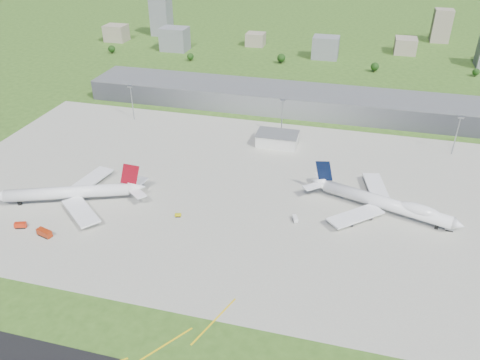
% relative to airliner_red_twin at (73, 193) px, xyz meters
% --- Properties ---
extents(ground, '(1400.00, 1400.00, 0.00)m').
position_rel_airliner_red_twin_xyz_m(ground, '(81.87, 144.62, -5.73)').
color(ground, '#33571B').
rests_on(ground, ground).
extents(apron, '(360.00, 190.00, 0.08)m').
position_rel_airliner_red_twin_xyz_m(apron, '(91.87, 34.62, -5.69)').
color(apron, '#99988B').
rests_on(apron, ground).
extents(terminal, '(300.00, 42.00, 15.00)m').
position_rel_airliner_red_twin_xyz_m(terminal, '(81.87, 159.62, 1.77)').
color(terminal, slate).
rests_on(terminal, ground).
extents(ops_building, '(26.00, 16.00, 8.00)m').
position_rel_airliner_red_twin_xyz_m(ops_building, '(91.87, 94.62, -1.73)').
color(ops_building, silver).
rests_on(ops_building, ground).
extents(mast_west, '(3.50, 2.00, 25.90)m').
position_rel_airliner_red_twin_xyz_m(mast_west, '(-18.13, 109.62, 11.98)').
color(mast_west, gray).
rests_on(mast_west, ground).
extents(mast_center, '(3.50, 2.00, 25.90)m').
position_rel_airliner_red_twin_xyz_m(mast_center, '(91.87, 109.62, 11.98)').
color(mast_center, gray).
rests_on(mast_center, ground).
extents(mast_east, '(3.50, 2.00, 25.90)m').
position_rel_airliner_red_twin_xyz_m(mast_east, '(201.87, 109.62, 11.98)').
color(mast_east, gray).
rests_on(mast_east, ground).
extents(airliner_red_twin, '(75.37, 57.10, 21.51)m').
position_rel_airliner_red_twin_xyz_m(airliner_red_twin, '(0.00, 0.00, 0.00)').
color(airliner_red_twin, white).
rests_on(airliner_red_twin, ground).
extents(airliner_blue_quad, '(77.49, 59.43, 20.74)m').
position_rel_airliner_red_twin_xyz_m(airliner_blue_quad, '(159.66, 31.22, 0.03)').
color(airliner_blue_quad, white).
rests_on(airliner_blue_quad, ground).
extents(fire_truck, '(8.39, 4.91, 3.51)m').
position_rel_airliner_red_twin_xyz_m(fire_truck, '(2.49, -30.36, -3.98)').
color(fire_truck, '#98270A').
rests_on(fire_truck, ground).
extents(crash_tender, '(5.98, 4.05, 2.92)m').
position_rel_airliner_red_twin_xyz_m(crash_tender, '(-12.94, -27.52, -4.27)').
color(crash_tender, red).
rests_on(crash_tender, ground).
extents(tug_yellow, '(3.56, 2.68, 1.61)m').
position_rel_airliner_red_twin_xyz_m(tug_yellow, '(58.41, 0.90, -4.88)').
color(tug_yellow, '#B9B10A').
rests_on(tug_yellow, ground).
extents(van_white_near, '(3.77, 5.26, 2.47)m').
position_rel_airliner_red_twin_xyz_m(van_white_near, '(116.65, 12.27, -4.48)').
color(van_white_near, silver).
rests_on(van_white_near, ground).
extents(van_white_far, '(4.23, 2.25, 2.17)m').
position_rel_airliner_red_twin_xyz_m(van_white_far, '(190.68, 23.24, -4.62)').
color(van_white_far, silver).
rests_on(van_white_far, ground).
extents(bldg_far_w, '(24.00, 20.00, 18.00)m').
position_rel_airliner_red_twin_xyz_m(bldg_far_w, '(-138.13, 314.62, 3.27)').
color(bldg_far_w, gray).
rests_on(bldg_far_w, ground).
extents(bldg_w, '(28.00, 22.00, 24.00)m').
position_rel_airliner_red_twin_xyz_m(bldg_w, '(-58.13, 294.62, 6.27)').
color(bldg_w, slate).
rests_on(bldg_w, ground).
extents(bldg_cw, '(20.00, 18.00, 14.00)m').
position_rel_airliner_red_twin_xyz_m(bldg_cw, '(21.87, 334.62, 1.27)').
color(bldg_cw, gray).
rests_on(bldg_cw, ground).
extents(bldg_c, '(26.00, 20.00, 22.00)m').
position_rel_airliner_red_twin_xyz_m(bldg_c, '(101.87, 304.62, 5.27)').
color(bldg_c, slate).
rests_on(bldg_c, ground).
extents(bldg_ce, '(22.00, 24.00, 16.00)m').
position_rel_airliner_red_twin_xyz_m(bldg_ce, '(181.87, 344.62, 2.27)').
color(bldg_ce, gray).
rests_on(bldg_ce, ground).
extents(bldg_tall_w, '(22.00, 20.00, 44.00)m').
position_rel_airliner_red_twin_xyz_m(bldg_tall_w, '(-98.13, 354.62, 16.27)').
color(bldg_tall_w, slate).
rests_on(bldg_tall_w, ground).
extents(bldg_tall_e, '(20.00, 18.00, 36.00)m').
position_rel_airliner_red_twin_xyz_m(bldg_tall_e, '(221.87, 404.62, 12.27)').
color(bldg_tall_e, gray).
rests_on(bldg_tall_e, ground).
extents(tree_far_w, '(7.20, 7.20, 8.80)m').
position_rel_airliner_red_twin_xyz_m(tree_far_w, '(-118.13, 264.62, -0.55)').
color(tree_far_w, '#382314').
rests_on(tree_far_w, ground).
extents(tree_w, '(6.75, 6.75, 8.25)m').
position_rel_airliner_red_twin_xyz_m(tree_w, '(-28.13, 259.62, -0.87)').
color(tree_w, '#382314').
rests_on(tree_w, ground).
extents(tree_c, '(8.10, 8.10, 9.90)m').
position_rel_airliner_red_twin_xyz_m(tree_c, '(61.87, 274.62, 0.11)').
color(tree_c, '#382314').
rests_on(tree_c, ground).
extents(tree_e, '(7.65, 7.65, 9.35)m').
position_rel_airliner_red_twin_xyz_m(tree_e, '(151.87, 269.62, -0.22)').
color(tree_e, '#382314').
rests_on(tree_e, ground).
extents(tree_far_e, '(6.30, 6.30, 7.70)m').
position_rel_airliner_red_twin_xyz_m(tree_far_e, '(241.87, 279.62, -1.20)').
color(tree_far_e, '#382314').
rests_on(tree_far_e, ground).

